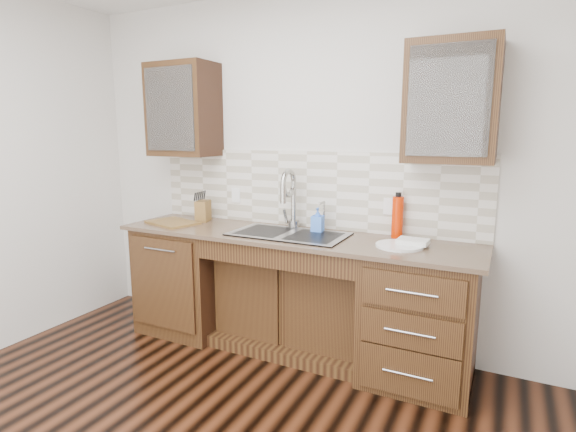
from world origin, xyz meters
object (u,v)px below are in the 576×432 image
at_px(water_bottle, 397,217).
at_px(knife_block, 203,211).
at_px(soap_bottle, 318,220).
at_px(cutting_board, 173,223).
at_px(plate, 399,246).

distance_m(water_bottle, knife_block, 1.60).
bearing_deg(soap_bottle, knife_block, 176.61).
distance_m(water_bottle, cutting_board, 1.79).
bearing_deg(plate, water_bottle, 106.66).
relative_size(water_bottle, cutting_board, 0.73).
bearing_deg(knife_block, cutting_board, -146.03).
height_order(knife_block, cutting_board, knife_block).
relative_size(soap_bottle, knife_block, 1.07).
relative_size(knife_block, cutting_board, 0.43).
relative_size(water_bottle, plate, 0.96).
xyz_separation_m(plate, knife_block, (-1.67, 0.15, 0.08)).
height_order(soap_bottle, water_bottle, water_bottle).
bearing_deg(water_bottle, cutting_board, -170.20).
bearing_deg(cutting_board, plate, 1.58).
relative_size(plate, knife_block, 1.76).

